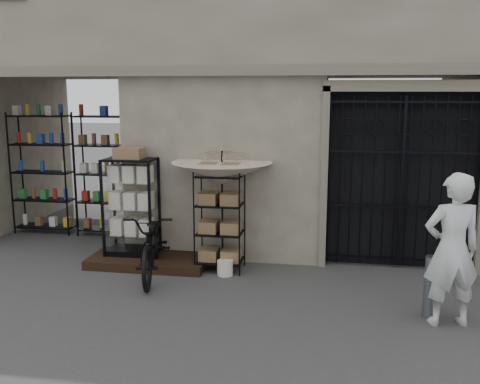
% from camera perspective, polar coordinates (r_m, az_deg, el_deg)
% --- Properties ---
extents(ground, '(80.00, 80.00, 0.00)m').
position_cam_1_polar(ground, '(7.39, 4.41, -12.56)').
color(ground, black).
rests_on(ground, ground).
extents(main_building, '(14.00, 4.00, 9.00)m').
position_cam_1_polar(main_building, '(10.90, 6.81, 19.00)').
color(main_building, gray).
rests_on(main_building, ground).
extents(shop_recess, '(3.00, 1.70, 3.00)m').
position_cam_1_polar(shop_recess, '(10.93, -18.24, 2.73)').
color(shop_recess, black).
rests_on(shop_recess, ground).
extents(shop_shelving, '(2.70, 0.50, 2.50)m').
position_cam_1_polar(shop_shelving, '(11.42, -17.23, 1.85)').
color(shop_shelving, black).
rests_on(shop_shelving, ground).
extents(iron_gate, '(2.50, 0.21, 3.00)m').
position_cam_1_polar(iron_gate, '(9.23, 16.76, 1.42)').
color(iron_gate, black).
rests_on(iron_gate, ground).
extents(step_platform, '(2.00, 0.90, 0.15)m').
position_cam_1_polar(step_platform, '(9.28, -9.71, -7.27)').
color(step_platform, black).
rests_on(step_platform, ground).
extents(display_cabinet, '(0.88, 0.61, 1.79)m').
position_cam_1_polar(display_cabinet, '(9.31, -11.50, -2.06)').
color(display_cabinet, black).
rests_on(display_cabinet, step_platform).
extents(wire_rack, '(0.74, 0.53, 1.68)m').
position_cam_1_polar(wire_rack, '(8.74, -2.16, -3.15)').
color(wire_rack, black).
rests_on(wire_rack, ground).
extents(market_umbrella, '(1.84, 1.86, 2.35)m').
position_cam_1_polar(market_umbrella, '(8.75, -1.94, 2.67)').
color(market_umbrella, black).
rests_on(market_umbrella, ground).
extents(white_bucket, '(0.33, 0.33, 0.24)m').
position_cam_1_polar(white_bucket, '(8.68, -1.60, -8.08)').
color(white_bucket, beige).
rests_on(white_bucket, ground).
extents(bicycle, '(0.93, 1.21, 2.07)m').
position_cam_1_polar(bicycle, '(8.80, -9.12, -8.79)').
color(bicycle, black).
rests_on(bicycle, ground).
extents(steel_bollard, '(0.16, 0.16, 0.83)m').
position_cam_1_polar(steel_bollard, '(7.47, 19.57, -9.52)').
color(steel_bollard, slate).
rests_on(steel_bollard, ground).
extents(shopkeeper, '(1.13, 2.07, 0.47)m').
position_cam_1_polar(shopkeeper, '(7.49, 21.13, -12.96)').
color(shopkeeper, silver).
rests_on(shopkeeper, ground).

